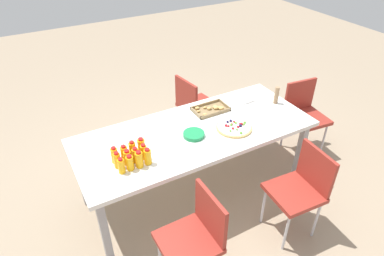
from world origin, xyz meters
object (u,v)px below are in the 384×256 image
object	(u,v)px
chair_near_right	(302,186)
juice_bottle_3	(148,157)
juice_bottle_0	(121,166)
juice_bottle_1	(130,163)
juice_bottle_2	(139,160)
chair_far_right	(194,104)
fruit_pizza	(234,127)
chair_end	(304,111)
juice_bottle_4	(117,160)
juice_bottle_7	(144,152)
juice_bottle_8	(114,155)
juice_bottle_11	(141,146)
plate_stack	(194,134)
cardboard_tube	(276,95)
juice_bottle_6	(136,155)
party_table	(195,136)
juice_bottle_10	(132,149)
juice_bottle_9	(124,153)
chair_near_left	(196,234)
napkin_stack	(245,99)
snack_tray	(211,109)

from	to	relation	value
chair_near_right	juice_bottle_3	bearing A→B (deg)	64.89
juice_bottle_0	juice_bottle_1	distance (m)	0.07
juice_bottle_0	juice_bottle_2	size ratio (longest dim) A/B	0.92
chair_far_right	fruit_pizza	xyz separation A→B (m)	(-0.11, -0.93, 0.26)
chair_end	juice_bottle_4	size ratio (longest dim) A/B	5.73
juice_bottle_7	juice_bottle_8	distance (m)	0.23
chair_end	juice_bottle_0	distance (m)	2.23
juice_bottle_4	juice_bottle_11	distance (m)	0.24
plate_stack	cardboard_tube	world-z (taller)	cardboard_tube
juice_bottle_6	juice_bottle_1	bearing A→B (deg)	-137.69
chair_near_right	juice_bottle_6	world-z (taller)	juice_bottle_6
juice_bottle_1	juice_bottle_11	bearing A→B (deg)	43.91
party_table	chair_end	bearing A→B (deg)	1.35
juice_bottle_4	juice_bottle_2	bearing A→B (deg)	-27.14
juice_bottle_0	juice_bottle_3	size ratio (longest dim) A/B	0.94
juice_bottle_1	juice_bottle_11	distance (m)	0.22
juice_bottle_2	juice_bottle_6	size ratio (longest dim) A/B	1.10
juice_bottle_6	fruit_pizza	size ratio (longest dim) A/B	0.42
chair_near_right	juice_bottle_2	world-z (taller)	juice_bottle_2
chair_far_right	plate_stack	world-z (taller)	chair_far_right
juice_bottle_11	chair_end	bearing A→B (deg)	2.83
juice_bottle_1	juice_bottle_10	world-z (taller)	juice_bottle_10
juice_bottle_2	juice_bottle_4	xyz separation A→B (m)	(-0.15, 0.08, -0.00)
party_table	juice_bottle_0	distance (m)	0.81
juice_bottle_9	chair_far_right	bearing A→B (deg)	37.18
juice_bottle_7	chair_near_left	bearing A→B (deg)	-82.19
juice_bottle_4	juice_bottle_11	xyz separation A→B (m)	(0.23, 0.08, -0.00)
juice_bottle_1	juice_bottle_9	world-z (taller)	juice_bottle_1
juice_bottle_11	cardboard_tube	xyz separation A→B (m)	(1.50, 0.09, 0.02)
juice_bottle_9	juice_bottle_11	distance (m)	0.15
juice_bottle_7	juice_bottle_10	distance (m)	0.10
juice_bottle_8	juice_bottle_9	xyz separation A→B (m)	(0.08, -0.00, -0.01)
chair_end	juice_bottle_9	world-z (taller)	juice_bottle_9
chair_far_right	chair_end	xyz separation A→B (m)	(0.99, -0.75, 0.00)
juice_bottle_1	party_table	bearing A→B (deg)	16.98
chair_near_right	juice_bottle_4	bearing A→B (deg)	66.58
juice_bottle_7	juice_bottle_9	world-z (taller)	juice_bottle_7
juice_bottle_7	chair_far_right	bearing A→B (deg)	43.06
juice_bottle_3	juice_bottle_6	xyz separation A→B (m)	(-0.07, 0.07, -0.00)
chair_near_left	juice_bottle_7	world-z (taller)	juice_bottle_7
plate_stack	chair_end	bearing A→B (deg)	4.01
juice_bottle_3	napkin_stack	world-z (taller)	juice_bottle_3
juice_bottle_4	juice_bottle_9	distance (m)	0.11
chair_near_left	juice_bottle_10	size ratio (longest dim) A/B	5.73
party_table	snack_tray	bearing A→B (deg)	36.27
juice_bottle_10	cardboard_tube	xyz separation A→B (m)	(1.58, 0.09, 0.02)
juice_bottle_8	napkin_stack	bearing A→B (deg)	11.15
party_table	chair_end	xyz separation A→B (m)	(1.42, 0.03, -0.18)
juice_bottle_8	plate_stack	xyz separation A→B (m)	(0.72, 0.00, -0.05)
juice_bottle_11	snack_tray	xyz separation A→B (m)	(0.85, 0.29, -0.05)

